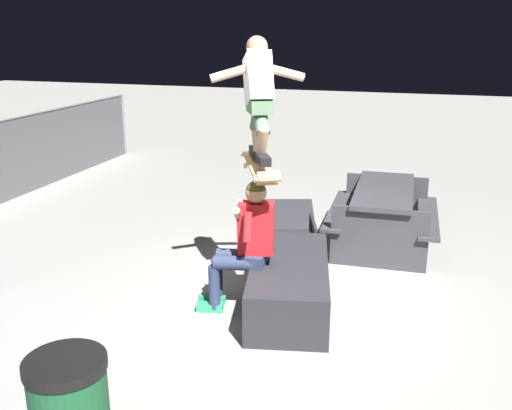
{
  "coord_description": "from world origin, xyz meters",
  "views": [
    {
      "loc": [
        -5.02,
        -1.35,
        2.69
      ],
      "look_at": [
        -0.09,
        0.19,
        1.08
      ],
      "focal_mm": 40.42,
      "sensor_mm": 36.0,
      "label": 1
    }
  ],
  "objects_px": {
    "skateboard": "(260,167)",
    "kicker_ramp": "(284,225)",
    "ledge_box_main": "(289,284)",
    "person_sitting_on_ledge": "(245,239)",
    "picnic_table_back": "(383,208)",
    "skater_airborne": "(259,93)"
  },
  "relations": [
    {
      "from": "skateboard",
      "to": "kicker_ramp",
      "type": "distance_m",
      "value": 2.61
    },
    {
      "from": "kicker_ramp",
      "to": "skater_airborne",
      "type": "bearing_deg",
      "value": -172.33
    },
    {
      "from": "skater_airborne",
      "to": "kicker_ramp",
      "type": "relative_size",
      "value": 0.95
    },
    {
      "from": "person_sitting_on_ledge",
      "to": "kicker_ramp",
      "type": "height_order",
      "value": "person_sitting_on_ledge"
    },
    {
      "from": "kicker_ramp",
      "to": "picnic_table_back",
      "type": "distance_m",
      "value": 1.42
    },
    {
      "from": "person_sitting_on_ledge",
      "to": "skater_airborne",
      "type": "height_order",
      "value": "skater_airborne"
    },
    {
      "from": "skateboard",
      "to": "picnic_table_back",
      "type": "height_order",
      "value": "skateboard"
    },
    {
      "from": "ledge_box_main",
      "to": "kicker_ramp",
      "type": "xyz_separation_m",
      "value": [
        2.19,
        0.62,
        -0.18
      ]
    },
    {
      "from": "ledge_box_main",
      "to": "skateboard",
      "type": "xyz_separation_m",
      "value": [
        -0.02,
        0.3,
        1.17
      ]
    },
    {
      "from": "ledge_box_main",
      "to": "person_sitting_on_ledge",
      "type": "xyz_separation_m",
      "value": [
        -0.17,
        0.4,
        0.49
      ]
    },
    {
      "from": "ledge_box_main",
      "to": "picnic_table_back",
      "type": "xyz_separation_m",
      "value": [
        2.0,
        -0.71,
        0.26
      ]
    },
    {
      "from": "skateboard",
      "to": "skater_airborne",
      "type": "distance_m",
      "value": 0.69
    },
    {
      "from": "ledge_box_main",
      "to": "kicker_ramp",
      "type": "bearing_deg",
      "value": 15.83
    },
    {
      "from": "person_sitting_on_ledge",
      "to": "kicker_ramp",
      "type": "relative_size",
      "value": 1.11
    },
    {
      "from": "skateboard",
      "to": "kicker_ramp",
      "type": "height_order",
      "value": "skateboard"
    },
    {
      "from": "ledge_box_main",
      "to": "kicker_ramp",
      "type": "distance_m",
      "value": 2.29
    },
    {
      "from": "ledge_box_main",
      "to": "skateboard",
      "type": "distance_m",
      "value": 1.21
    },
    {
      "from": "ledge_box_main",
      "to": "picnic_table_back",
      "type": "relative_size",
      "value": 0.96
    },
    {
      "from": "kicker_ramp",
      "to": "picnic_table_back",
      "type": "height_order",
      "value": "picnic_table_back"
    },
    {
      "from": "ledge_box_main",
      "to": "skateboard",
      "type": "bearing_deg",
      "value": 94.17
    },
    {
      "from": "ledge_box_main",
      "to": "skater_airborne",
      "type": "xyz_separation_m",
      "value": [
        0.03,
        0.33,
        1.86
      ]
    },
    {
      "from": "ledge_box_main",
      "to": "kicker_ramp",
      "type": "height_order",
      "value": "ledge_box_main"
    }
  ]
}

